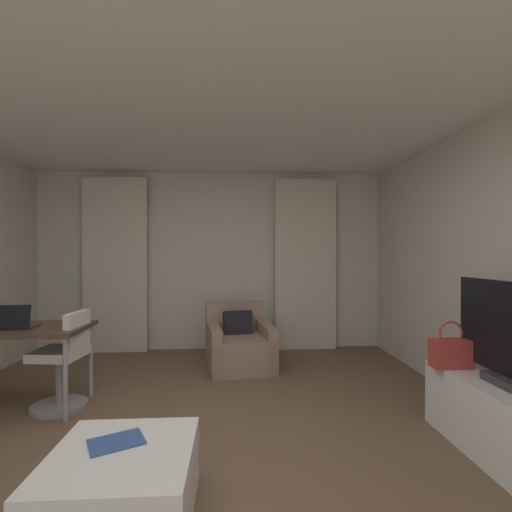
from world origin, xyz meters
TOP-DOWN VIEW (x-y plane):
  - ground_plane at (0.00, 0.00)m, footprint 12.00×12.00m
  - wall_window at (0.00, 3.03)m, footprint 5.12×0.06m
  - ceiling at (0.00, 0.00)m, footprint 5.12×6.12m
  - curtain_left_panel at (-1.38, 2.90)m, footprint 0.90×0.06m
  - curtain_right_panel at (1.38, 2.90)m, footprint 0.90×0.06m
  - armchair at (0.38, 2.10)m, footprint 0.89×0.96m
  - desk at (-1.72, 0.97)m, footprint 1.36×0.65m
  - desk_chair at (-1.23, 0.97)m, footprint 0.48×0.48m
  - laptop at (-1.61, 0.89)m, footprint 0.34×0.27m
  - coffee_table at (-0.27, -0.51)m, footprint 0.73×0.75m
  - magazine_open at (-0.32, -0.43)m, footprint 0.34×0.30m
  - tv_console at (2.18, -0.11)m, footprint 0.51×1.29m
  - tv_flatscreen at (2.18, -0.11)m, footprint 0.20×1.05m
  - handbag_primary at (2.02, 0.33)m, footprint 0.30×0.14m

SIDE VIEW (x-z plane):
  - ground_plane at x=0.00m, z-range 0.00..0.00m
  - coffee_table at x=-0.27m, z-range 0.00..0.38m
  - tv_console at x=2.18m, z-range 0.00..0.51m
  - armchair at x=0.38m, z-range -0.12..0.65m
  - magazine_open at x=-0.32m, z-range 0.38..0.39m
  - desk_chair at x=-1.23m, z-range -0.05..0.83m
  - handbag_primary at x=2.02m, z-range 0.45..0.81m
  - desk at x=-1.72m, z-range 0.31..1.06m
  - laptop at x=-1.61m, z-range 0.68..0.90m
  - tv_flatscreen at x=2.18m, z-range 0.49..1.20m
  - curtain_left_panel at x=-1.38m, z-range 0.00..2.50m
  - curtain_right_panel at x=1.38m, z-range 0.00..2.50m
  - wall_window at x=0.00m, z-range 0.00..2.60m
  - ceiling at x=0.00m, z-range 2.60..2.66m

